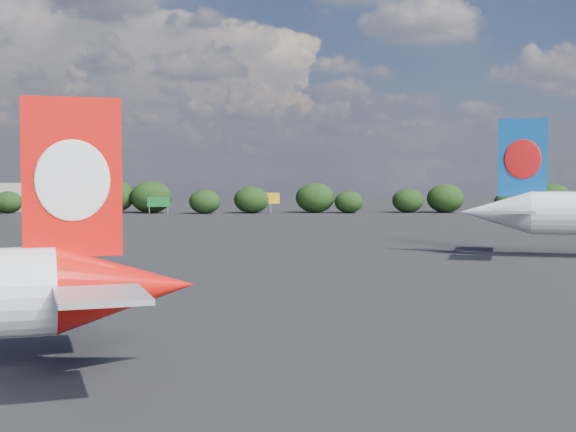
{
  "coord_description": "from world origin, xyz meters",
  "views": [
    {
      "loc": [
        15.76,
        -38.84,
        10.66
      ],
      "look_at": [
        16.0,
        12.0,
        8.0
      ],
      "focal_mm": 50.0,
      "sensor_mm": 36.0,
      "label": 1
    }
  ],
  "objects": [
    {
      "name": "billboard_yellow",
      "position": [
        12.0,
        182.0,
        3.87
      ],
      "size": [
        5.0,
        0.3,
        5.5
      ],
      "color": "#F2AB15",
      "rests_on": "ground"
    },
    {
      "name": "ground",
      "position": [
        0.0,
        60.0,
        0.0
      ],
      "size": [
        500.0,
        500.0,
        0.0
      ],
      "primitive_type": "plane",
      "color": "black",
      "rests_on": "ground"
    },
    {
      "name": "terminal_building",
      "position": [
        -65.0,
        192.0,
        4.0
      ],
      "size": [
        42.0,
        16.0,
        8.0
      ],
      "color": "#A0998A",
      "rests_on": "ground"
    },
    {
      "name": "highway_sign",
      "position": [
        -18.0,
        176.0,
        3.13
      ],
      "size": [
        6.0,
        0.3,
        4.5
      ],
      "color": "#146525",
      "rests_on": "ground"
    },
    {
      "name": "horizon_treeline",
      "position": [
        -1.61,
        181.44,
        3.91
      ],
      "size": [
        203.29,
        15.54,
        9.14
      ],
      "color": "black",
      "rests_on": "ground"
    }
  ]
}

